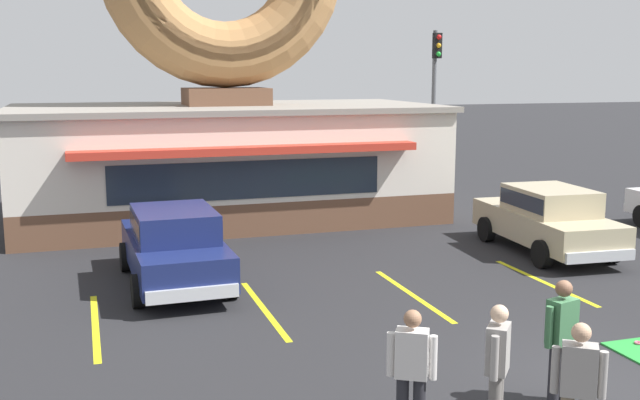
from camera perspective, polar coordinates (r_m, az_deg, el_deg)
ground_plane at (r=11.32m, az=21.23°, el=-13.54°), size 160.00×160.00×0.00m
donut_shop_building at (r=22.32m, az=-7.16°, el=8.16°), size 12.30×6.75×10.96m
mini_donut_mid_right at (r=13.26m, az=23.08°, el=-9.98°), size 0.13×0.13×0.04m
car_navy at (r=15.63m, az=-11.04°, el=-3.26°), size 2.06×4.60×1.60m
car_champagne at (r=18.90m, az=16.94°, el=-1.24°), size 2.19×4.65×1.60m
pedestrian_blue_sweater_man at (r=9.39m, az=13.36°, el=-12.04°), size 0.43×0.48×1.64m
pedestrian_hooded_kid at (r=10.45m, az=17.90°, el=-9.80°), size 0.58×0.33×1.69m
pedestrian_leather_jacket_man at (r=9.10m, az=6.99°, el=-12.66°), size 0.53×0.40×1.62m
pedestrian_beanie_man at (r=9.02m, az=19.06°, el=-13.26°), size 0.50×0.42×1.64m
traffic_light_pole at (r=27.96m, az=8.74°, el=8.38°), size 0.28×0.47×5.80m
parking_stripe_far_left at (r=13.71m, az=-16.74°, el=-9.15°), size 0.12×3.60×0.01m
parking_stripe_left at (r=14.04m, az=-4.29°, el=-8.29°), size 0.12×3.60×0.01m
parking_stripe_mid_left at (r=14.98m, az=7.03°, el=-7.17°), size 0.12×3.60×0.01m
parking_stripe_centre at (r=16.42m, az=16.65°, el=-5.99°), size 0.12×3.60×0.01m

